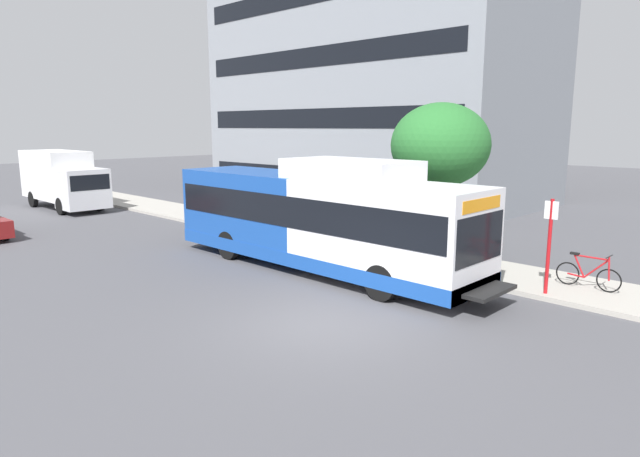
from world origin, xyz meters
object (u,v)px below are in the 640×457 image
object	(u,v)px
transit_bus	(318,218)
bicycle_parked	(588,274)
street_tree_near_stop	(440,145)
bus_stop_sign_pole	(549,239)
box_truck_background	(63,178)

from	to	relation	value
transit_bus	bicycle_parked	bearing A→B (deg)	-64.81
transit_bus	street_tree_near_stop	xyz separation A→B (m)	(4.09, -1.92, 2.28)
transit_bus	bus_stop_sign_pole	distance (m)	6.95
transit_bus	bicycle_parked	size ratio (longest dim) A/B	6.96
bus_stop_sign_pole	box_truck_background	world-z (taller)	box_truck_background
box_truck_background	transit_bus	bearing A→B (deg)	-88.93
bus_stop_sign_pole	bicycle_parked	xyz separation A→B (m)	(1.29, -0.65, -1.09)
transit_bus	street_tree_near_stop	world-z (taller)	street_tree_near_stop
bus_stop_sign_pole	street_tree_near_stop	distance (m)	5.60
box_truck_background	bus_stop_sign_pole	bearing A→B (deg)	-84.60
bicycle_parked	street_tree_near_stop	size ratio (longest dim) A/B	0.33
bus_stop_sign_pole	street_tree_near_stop	size ratio (longest dim) A/B	0.49
transit_bus	street_tree_near_stop	distance (m)	5.06
bicycle_parked	bus_stop_sign_pole	bearing A→B (deg)	153.12
bicycle_parked	box_truck_background	size ratio (longest dim) A/B	0.25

